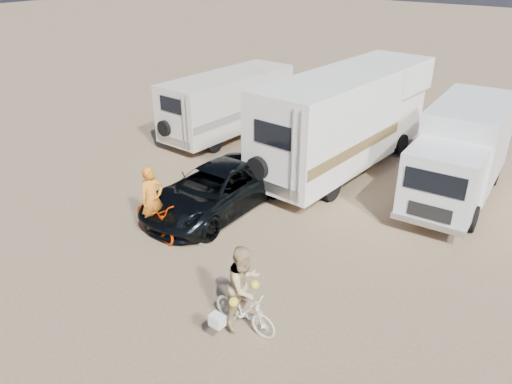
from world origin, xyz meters
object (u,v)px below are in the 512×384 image
Objects in this scene: rider_man at (153,205)px; rider_woman at (244,293)px; bike_man at (154,219)px; rv_main at (346,122)px; crate at (310,192)px; bike_parked at (439,205)px; rv_left at (228,105)px; box_truck at (460,155)px; cooler at (233,168)px; dark_suv at (214,190)px; bike_woman at (245,310)px.

rider_man is 4.58m from rider_woman.
rv_main is at bearing -1.57° from bike_man.
bike_parked is at bearing 15.63° from crate.
bike_man is at bearing -62.14° from rv_left.
rider_woman reaches higher than crate.
box_truck is at bearing -10.03° from rider_woman.
cooler is at bearing -177.59° from crate.
bike_parked is at bearing -9.65° from rv_left.
box_truck is at bearing 39.05° from cooler.
dark_suv reaches higher than bike_parked.
rv_main reaches higher than cooler.
rider_woman is at bearing -31.87° from cooler.
crate is (1.84, 2.54, -0.51)m from dark_suv.
rv_main is 7.74m from bike_man.
crate is (2.20, 4.64, -0.76)m from rider_man.
rider_man is at bearing -101.57° from rv_main.
cooler is (-2.81, -2.91, -1.51)m from rv_main.
dark_suv is 10.94× the size of crate.
bike_parked is (9.74, -1.87, -0.82)m from rv_left.
rider_woman reaches higher than cooler.
bike_parked reaches higher than cooler.
bike_man is 5.14m from crate.
rider_woman is 6.47m from crate.
bike_man is at bearing -101.57° from rv_main.
bike_woman is at bearing -46.56° from rv_left.
rv_main is 18.33× the size of crate.
cooler is (-6.93, -1.19, -0.24)m from bike_parked.
bike_woman is (4.35, -1.42, -0.04)m from bike_man.
bike_parked is 3.91m from crate.
bike_woman reaches higher than crate.
rider_man reaches higher than bike_parked.
rider_woman is (8.14, -8.98, -0.38)m from rv_left.
rv_left reaches higher than bike_woman.
crate is at bearing -147.77° from box_truck.
rv_main is at bearing -0.26° from rv_left.
cooler is (-5.33, 5.92, -0.23)m from bike_woman.
rv_main is at bearing 103.09° from bike_parked.
box_truck is 9.47m from bike_man.
dark_suv is 2.65× the size of rider_man.
bike_woman is at bearing -31.87° from cooler.
box_truck reaches higher than bike_man.
cooler is (-5.33, 5.92, -0.68)m from rider_woman.
rider_woman is 7.99m from cooler.
box_truck is at bearing -10.03° from bike_woman.
bike_parked is 4.01× the size of crate.
rider_man reaches higher than crate.
bike_woman reaches higher than cooler.
bike_man is at bearing 169.54° from bike_parked.
rv_left is (-5.63, 0.15, -0.45)m from rv_main.
dark_suv is (-5.49, -5.29, -0.79)m from box_truck.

